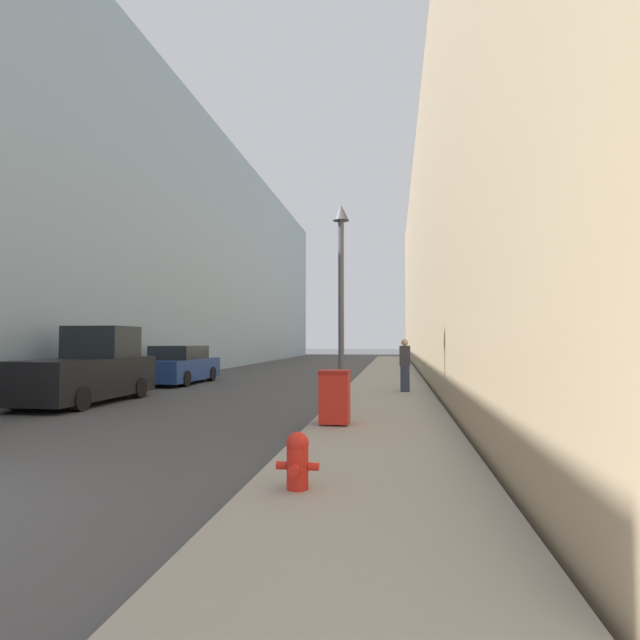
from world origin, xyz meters
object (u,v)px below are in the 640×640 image
Objects in this scene: lamppost at (341,284)px; pedestrian_on_sidewalk at (405,365)px; parked_sedan_near at (179,366)px; fire_hydrant at (297,459)px; pickup_truck at (88,371)px; trash_bin at (335,396)px.

lamppost is 4.69m from pedestrian_on_sidewalk.
fire_hydrant is at bearing -61.22° from parked_sedan_near.
fire_hydrant is at bearing -97.40° from pedestrian_on_sidewalk.
lamppost reaches higher than fire_hydrant.
pickup_truck is 9.72m from pedestrian_on_sidewalk.
pickup_truck is at bearing 155.67° from trash_bin.
pickup_truck is at bearing 134.75° from fire_hydrant.
fire_hydrant is 0.12× the size of lamppost.
pedestrian_on_sidewalk is (1.42, 10.96, 0.53)m from fire_hydrant.
parked_sedan_near is at bearing 127.96° from trash_bin.
fire_hydrant is 0.59× the size of trash_bin.
parked_sedan_near is at bearing 159.97° from pedestrian_on_sidewalk.
pedestrian_on_sidewalk reaches higher than fire_hydrant.
trash_bin is 0.21× the size of lamppost.
lamppost is at bearing -114.32° from pedestrian_on_sidewalk.
lamppost reaches higher than pedestrian_on_sidewalk.
trash_bin is at bearing -86.57° from lamppost.
pickup_truck is (-7.68, 3.47, 0.22)m from trash_bin.
pedestrian_on_sidewalk reaches higher than trash_bin.
pedestrian_on_sidewalk is at bearing -20.03° from parked_sedan_near.
lamppost reaches higher than trash_bin.
pedestrian_on_sidewalk is at bearing 77.00° from trash_bin.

